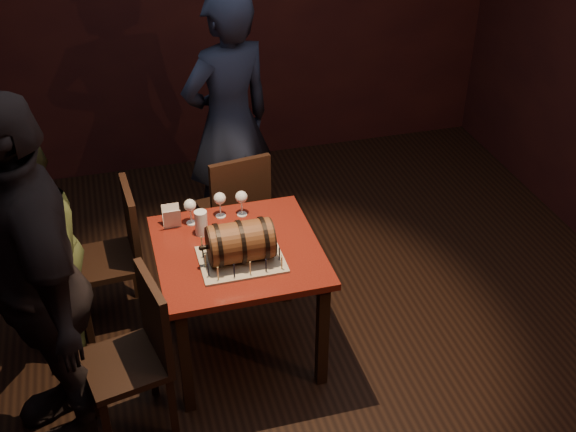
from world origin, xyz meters
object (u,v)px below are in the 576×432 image
at_px(chair_back, 236,208).
at_px(chair_left_front, 139,349).
at_px(person_back, 229,124).
at_px(pint_of_ale, 201,223).
at_px(person_left_front, 37,283).
at_px(chair_left_rear, 118,249).
at_px(wine_glass_mid, 220,200).
at_px(wine_glass_left, 190,206).
at_px(wine_glass_right, 241,198).
at_px(person_left_rear, 34,255).
at_px(barrel_cake, 240,242).
at_px(pub_table, 238,264).

bearing_deg(chair_back, chair_left_front, -122.81).
relative_size(chair_back, person_back, 0.50).
bearing_deg(pint_of_ale, person_left_front, -149.12).
distance_m(pint_of_ale, person_back, 1.06).
height_order(chair_back, chair_left_rear, same).
height_order(wine_glass_mid, person_left_front, person_left_front).
distance_m(wine_glass_left, pint_of_ale, 0.14).
relative_size(wine_glass_left, wine_glass_right, 1.00).
distance_m(pint_of_ale, person_left_rear, 0.93).
bearing_deg(wine_glass_mid, person_back, 74.83).
relative_size(barrel_cake, wine_glass_mid, 2.48).
height_order(wine_glass_mid, chair_back, chair_back).
distance_m(wine_glass_left, wine_glass_mid, 0.18).
distance_m(barrel_cake, person_back, 1.31).
relative_size(chair_left_rear, person_back, 0.50).
relative_size(wine_glass_right, chair_left_front, 0.17).
xyz_separation_m(wine_glass_mid, chair_left_front, (-0.58, -0.75, -0.34)).
height_order(chair_left_rear, person_back, person_back).
bearing_deg(barrel_cake, wine_glass_right, 77.00).
bearing_deg(person_left_front, chair_back, 118.41).
xyz_separation_m(wine_glass_right, chair_left_rear, (-0.74, 0.17, -0.35)).
bearing_deg(chair_left_front, person_left_front, 168.06).
bearing_deg(chair_left_front, chair_left_rear, 92.30).
bearing_deg(wine_glass_right, person_left_front, -150.04).
distance_m(barrel_cake, wine_glass_right, 0.45).
bearing_deg(wine_glass_right, barrel_cake, -103.00).
bearing_deg(chair_back, pub_table, -100.85).
xyz_separation_m(chair_left_rear, person_left_rear, (-0.45, -0.22, 0.20)).
bearing_deg(pint_of_ale, chair_left_rear, 147.73).
relative_size(chair_left_front, person_left_front, 0.48).
height_order(chair_back, person_left_rear, person_left_rear).
bearing_deg(wine_glass_right, pub_table, -106.56).
distance_m(pub_table, person_left_front, 1.12).
bearing_deg(wine_glass_mid, person_left_front, -146.30).
distance_m(pint_of_ale, chair_left_front, 0.80).
height_order(barrel_cake, wine_glass_mid, barrel_cake).
bearing_deg(pint_of_ale, chair_left_front, -126.35).
bearing_deg(person_left_rear, pub_table, 65.24).
bearing_deg(pub_table, wine_glass_right, 73.44).
bearing_deg(wine_glass_left, person_left_rear, -177.17).
height_order(wine_glass_right, person_left_rear, person_left_rear).
height_order(pub_table, wine_glass_right, wine_glass_right).
height_order(wine_glass_left, person_left_front, person_left_front).
distance_m(barrel_cake, wine_glass_mid, 0.45).
relative_size(wine_glass_mid, wine_glass_right, 1.00).
bearing_deg(pub_table, barrel_cake, -92.21).
xyz_separation_m(wine_glass_right, person_back, (0.10, 0.86, 0.06)).
relative_size(wine_glass_left, chair_left_rear, 0.17).
distance_m(wine_glass_right, pint_of_ale, 0.30).
bearing_deg(chair_back, person_left_rear, -158.46).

